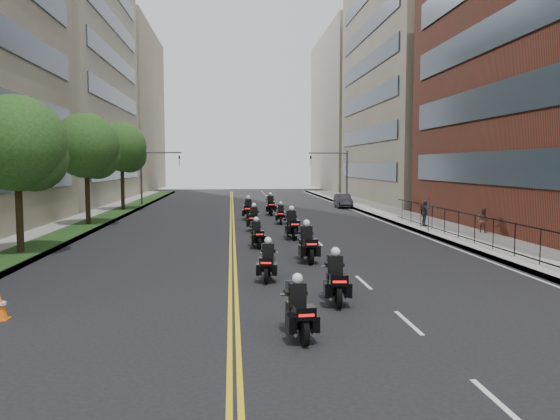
# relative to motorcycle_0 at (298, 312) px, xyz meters

# --- Properties ---
(ground) EXTENTS (160.00, 160.00, 0.00)m
(ground) POSITION_rel_motorcycle_0_xyz_m (-0.12, 0.94, -0.62)
(ground) COLOR black
(ground) RESTS_ON ground
(sidewalk_right) EXTENTS (4.00, 90.00, 0.15)m
(sidewalk_right) POSITION_rel_motorcycle_0_xyz_m (11.88, 25.94, -0.54)
(sidewalk_right) COLOR gray
(sidewalk_right) RESTS_ON ground
(sidewalk_left) EXTENTS (4.00, 90.00, 0.15)m
(sidewalk_left) POSITION_rel_motorcycle_0_xyz_m (-12.12, 25.94, -0.54)
(sidewalk_left) COLOR gray
(sidewalk_left) RESTS_ON ground
(grass_strip) EXTENTS (2.00, 90.00, 0.04)m
(grass_strip) POSITION_rel_motorcycle_0_xyz_m (-11.32, 25.94, -0.45)
(grass_strip) COLOR #163D16
(grass_strip) RESTS_ON sidewalk_left
(building_right_tan) EXTENTS (15.11, 28.00, 30.00)m
(building_right_tan) POSITION_rel_motorcycle_0_xyz_m (21.35, 48.94, 14.38)
(building_right_tan) COLOR gray
(building_right_tan) RESTS_ON ground
(building_right_far) EXTENTS (15.00, 28.00, 26.00)m
(building_right_far) POSITION_rel_motorcycle_0_xyz_m (21.38, 78.94, 12.38)
(building_right_far) COLOR gray
(building_right_far) RESTS_ON ground
(building_left_mid) EXTENTS (16.11, 28.00, 34.00)m
(building_left_mid) POSITION_rel_motorcycle_0_xyz_m (-22.10, 48.94, 16.38)
(building_left_mid) COLOR gray
(building_left_mid) RESTS_ON ground
(building_left_far) EXTENTS (16.00, 28.00, 26.00)m
(building_left_far) POSITION_rel_motorcycle_0_xyz_m (-22.12, 78.94, 12.38)
(building_left_far) COLOR gray
(building_left_far) RESTS_ON ground
(iron_fence) EXTENTS (0.05, 28.00, 1.50)m
(iron_fence) POSITION_rel_motorcycle_0_xyz_m (10.88, 12.94, 0.29)
(iron_fence) COLOR black
(iron_fence) RESTS_ON sidewalk_right
(street_trees) EXTENTS (4.40, 38.40, 7.98)m
(street_trees) POSITION_rel_motorcycle_0_xyz_m (-11.17, 19.55, 4.52)
(street_trees) COLOR #322516
(street_trees) RESTS_ON ground
(traffic_signal_right) EXTENTS (4.09, 0.20, 5.60)m
(traffic_signal_right) POSITION_rel_motorcycle_0_xyz_m (9.41, 42.94, 3.08)
(traffic_signal_right) COLOR #3F3F44
(traffic_signal_right) RESTS_ON ground
(traffic_signal_left) EXTENTS (4.09, 0.20, 5.60)m
(traffic_signal_left) POSITION_rel_motorcycle_0_xyz_m (-9.66, 42.94, 3.08)
(traffic_signal_left) COLOR #3F3F44
(traffic_signal_left) RESTS_ON ground
(motorcycle_0) EXTENTS (0.58, 2.12, 1.56)m
(motorcycle_0) POSITION_rel_motorcycle_0_xyz_m (0.00, 0.00, 0.00)
(motorcycle_0) COLOR black
(motorcycle_0) RESTS_ON ground
(motorcycle_1) EXTENTS (0.59, 2.30, 1.69)m
(motorcycle_1) POSITION_rel_motorcycle_0_xyz_m (1.55, 3.23, 0.05)
(motorcycle_1) COLOR black
(motorcycle_1) RESTS_ON ground
(motorcycle_2) EXTENTS (0.65, 2.12, 1.57)m
(motorcycle_2) POSITION_rel_motorcycle_0_xyz_m (-0.30, 6.69, 0.00)
(motorcycle_2) COLOR black
(motorcycle_2) RESTS_ON ground
(motorcycle_3) EXTENTS (0.61, 2.47, 1.82)m
(motorcycle_3) POSITION_rel_motorcycle_0_xyz_m (1.65, 10.30, 0.10)
(motorcycle_3) COLOR black
(motorcycle_3) RESTS_ON ground
(motorcycle_4) EXTENTS (0.63, 2.10, 1.55)m
(motorcycle_4) POSITION_rel_motorcycle_0_xyz_m (-0.35, 14.56, -0.00)
(motorcycle_4) COLOR black
(motorcycle_4) RESTS_ON ground
(motorcycle_5) EXTENTS (0.64, 2.54, 1.88)m
(motorcycle_5) POSITION_rel_motorcycle_0_xyz_m (1.81, 17.64, 0.12)
(motorcycle_5) COLOR black
(motorcycle_5) RESTS_ON ground
(motorcycle_6) EXTENTS (0.69, 2.38, 1.76)m
(motorcycle_6) POSITION_rel_motorcycle_0_xyz_m (-0.19, 21.72, 0.08)
(motorcycle_6) COLOR black
(motorcycle_6) RESTS_ON ground
(motorcycle_7) EXTENTS (0.57, 2.13, 1.57)m
(motorcycle_7) POSITION_rel_motorcycle_0_xyz_m (1.89, 25.55, 0.00)
(motorcycle_7) COLOR black
(motorcycle_7) RESTS_ON ground
(motorcycle_8) EXTENTS (0.65, 2.48, 1.83)m
(motorcycle_8) POSITION_rel_motorcycle_0_xyz_m (-0.34, 28.69, 0.11)
(motorcycle_8) COLOR black
(motorcycle_8) RESTS_ON ground
(motorcycle_9) EXTENTS (0.58, 2.55, 1.88)m
(motorcycle_9) POSITION_rel_motorcycle_0_xyz_m (1.65, 32.32, 0.13)
(motorcycle_9) COLOR black
(motorcycle_9) RESTS_ON ground
(parked_sedan) EXTENTS (1.61, 4.06, 1.31)m
(parked_sedan) POSITION_rel_motorcycle_0_xyz_m (9.28, 39.52, 0.04)
(parked_sedan) COLOR black
(parked_sedan) RESTS_ON ground
(pedestrian_b) EXTENTS (0.86, 0.90, 1.46)m
(pedestrian_b) POSITION_rel_motorcycle_0_xyz_m (13.38, 18.28, 0.26)
(pedestrian_b) COLOR brown
(pedestrian_b) RESTS_ON sidewalk_right
(pedestrian_c) EXTENTS (0.47, 1.03, 1.72)m
(pedestrian_c) POSITION_rel_motorcycle_0_xyz_m (11.08, 21.79, 0.39)
(pedestrian_c) COLOR #38393F
(pedestrian_c) RESTS_ON sidewalk_right
(traffic_cone) EXTENTS (0.42, 0.42, 0.70)m
(traffic_cone) POSITION_rel_motorcycle_0_xyz_m (-7.89, 2.18, -0.27)
(traffic_cone) COLOR orange
(traffic_cone) RESTS_ON ground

